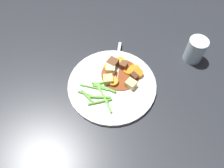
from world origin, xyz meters
The scene contains 27 objects.
ground_plane centered at (0.00, 0.00, 0.00)m, with size 3.00×3.00×0.00m, color #26282D.
dinner_plate centered at (0.00, 0.00, 0.01)m, with size 0.29×0.29×0.01m, color white.
stew_sauce centered at (0.05, 0.00, 0.01)m, with size 0.13×0.13×0.00m, color brown.
carrot_slice_0 centered at (0.08, -0.05, 0.02)m, with size 0.04×0.04×0.01m, color orange.
carrot_slice_1 centered at (0.05, 0.05, 0.02)m, with size 0.03×0.03×0.01m, color orange.
carrot_slice_2 centered at (0.09, -0.03, 0.02)m, with size 0.04×0.04×0.01m, color orange.
carrot_slice_3 centered at (0.01, 0.00, 0.02)m, with size 0.03×0.03×0.01m, color orange.
carrot_slice_4 centered at (0.07, -0.01, 0.02)m, with size 0.03×0.03×0.01m, color orange.
carrot_slice_5 centered at (0.09, 0.03, 0.02)m, with size 0.03×0.03×0.01m, color orange.
potato_chunk_0 centered at (0.04, 0.03, 0.02)m, with size 0.03×0.03×0.03m, color #EAD68C.
potato_chunk_1 centered at (0.03, -0.05, 0.02)m, with size 0.03×0.03×0.02m, color #E5CC7A.
potato_chunk_2 centered at (0.00, 0.02, 0.02)m, with size 0.03×0.03×0.02m, color #DBBC6B.
meat_chunk_0 centered at (0.08, 0.01, 0.02)m, with size 0.02×0.02×0.02m, color brown.
meat_chunk_1 centered at (0.06, 0.04, 0.03)m, with size 0.03×0.03×0.03m, color brown.
meat_chunk_2 centered at (0.06, -0.04, 0.02)m, with size 0.02×0.03×0.02m, color #4C2B19.
green_bean_0 centered at (-0.03, 0.02, 0.02)m, with size 0.01×0.01×0.05m, color #66AD42.
green_bean_1 centered at (-0.08, -0.01, 0.02)m, with size 0.01×0.01×0.08m, color #599E38.
green_bean_2 centered at (-0.08, 0.03, 0.02)m, with size 0.01×0.01×0.06m, color #599E38.
green_bean_3 centered at (-0.05, 0.05, 0.02)m, with size 0.01×0.01×0.07m, color #599E38.
green_bean_4 centered at (-0.06, 0.00, 0.02)m, with size 0.01×0.01×0.07m, color #66AD42.
green_bean_5 centered at (-0.05, 0.01, 0.02)m, with size 0.01×0.01×0.08m, color #66AD42.
green_bean_6 centered at (-0.03, 0.01, 0.02)m, with size 0.01×0.01×0.08m, color #66AD42.
green_bean_7 centered at (-0.08, 0.03, 0.02)m, with size 0.01×0.01×0.07m, color #4C8E33.
green_bean_8 centered at (-0.02, 0.03, 0.02)m, with size 0.01×0.01×0.05m, color #66AD42.
green_bean_9 centered at (-0.07, -0.03, 0.02)m, with size 0.01×0.01×0.07m, color #66AD42.
fork centered at (0.08, 0.04, 0.01)m, with size 0.16×0.10×0.00m.
water_glass centered at (0.26, -0.16, 0.04)m, with size 0.06×0.06×0.09m, color silver.
Camera 1 is at (-0.32, -0.24, 0.62)m, focal length 36.22 mm.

